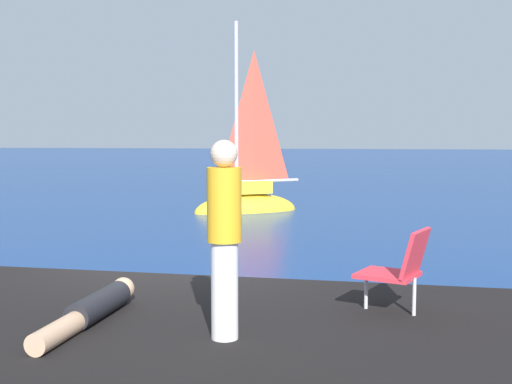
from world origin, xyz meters
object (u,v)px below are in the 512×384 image
(person_sunbather, at_px, (92,309))
(person_standing, at_px, (224,234))
(beach_chair, at_px, (400,266))
(sailboat_near, at_px, (247,201))

(person_sunbather, xyz_separation_m, person_standing, (1.25, -0.33, 0.75))
(person_standing, bearing_deg, beach_chair, -115.79)
(person_sunbather, height_order, person_standing, person_standing)
(sailboat_near, relative_size, person_standing, 3.96)
(person_standing, bearing_deg, sailboat_near, -51.22)
(sailboat_near, height_order, beach_chair, sailboat_near)
(person_sunbather, distance_m, person_standing, 1.49)
(sailboat_near, distance_m, beach_chair, 14.96)
(person_sunbather, bearing_deg, sailboat_near, -172.16)
(sailboat_near, bearing_deg, person_standing, 67.96)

